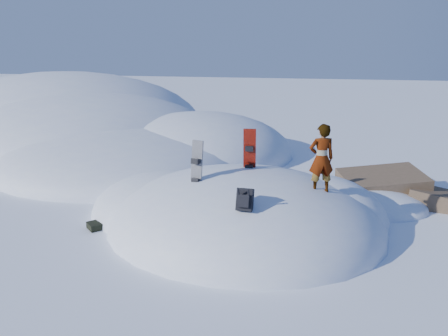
% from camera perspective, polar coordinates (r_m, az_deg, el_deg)
% --- Properties ---
extents(ground, '(120.00, 120.00, 0.00)m').
position_cam_1_polar(ground, '(11.22, 2.59, -7.80)').
color(ground, white).
rests_on(ground, ground).
extents(snow_mound, '(8.00, 6.00, 3.00)m').
position_cam_1_polar(snow_mound, '(11.47, 1.98, -7.27)').
color(snow_mound, white).
rests_on(snow_mound, ground).
extents(snow_ridge, '(21.50, 18.50, 6.40)m').
position_cam_1_polar(snow_ridge, '(23.96, -17.50, 3.97)').
color(snow_ridge, white).
rests_on(snow_ridge, ground).
extents(rock_outcrop, '(4.68, 4.41, 1.68)m').
position_cam_1_polar(rock_outcrop, '(13.94, 20.40, -4.04)').
color(rock_outcrop, brown).
rests_on(rock_outcrop, ground).
extents(snowboard_red, '(0.34, 0.27, 1.68)m').
position_cam_1_polar(snowboard_red, '(11.10, 3.34, 1.05)').
color(snowboard_red, red).
rests_on(snowboard_red, snow_mound).
extents(snowboard_dark, '(0.34, 0.29, 1.57)m').
position_cam_1_polar(snowboard_dark, '(10.30, -3.65, -0.65)').
color(snowboard_dark, black).
rests_on(snowboard_dark, snow_mound).
extents(backpack, '(0.34, 0.43, 0.56)m').
position_cam_1_polar(backpack, '(9.01, 2.73, -4.16)').
color(backpack, black).
rests_on(backpack, snow_mound).
extents(gear_pile, '(0.79, 0.71, 0.21)m').
position_cam_1_polar(gear_pile, '(11.60, -15.63, -7.05)').
color(gear_pile, black).
rests_on(gear_pile, ground).
extents(person, '(0.68, 0.57, 1.60)m').
position_cam_1_polar(person, '(10.14, 12.60, 1.20)').
color(person, slate).
rests_on(person, snow_mound).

